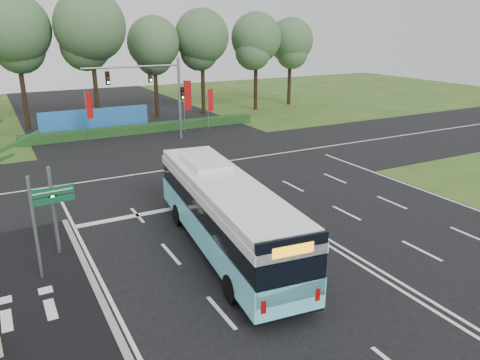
% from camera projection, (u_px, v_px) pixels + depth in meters
% --- Properties ---
extents(ground, '(120.00, 120.00, 0.00)m').
position_uv_depth(ground, '(295.00, 226.00, 23.42)').
color(ground, '#2F4F1A').
rests_on(ground, ground).
extents(road_main, '(20.00, 120.00, 0.04)m').
position_uv_depth(road_main, '(295.00, 225.00, 23.41)').
color(road_main, black).
rests_on(road_main, ground).
extents(road_cross, '(120.00, 14.00, 0.05)m').
position_uv_depth(road_cross, '(199.00, 166.00, 33.44)').
color(road_cross, black).
rests_on(road_cross, ground).
extents(bike_path, '(5.00, 18.00, 0.06)m').
position_uv_depth(bike_path, '(32.00, 332.00, 15.26)').
color(bike_path, black).
rests_on(bike_path, ground).
extents(kerb_strip, '(0.25, 18.00, 0.12)m').
position_uv_depth(kerb_strip, '(106.00, 311.00, 16.33)').
color(kerb_strip, gray).
rests_on(kerb_strip, ground).
extents(city_bus, '(3.97, 12.61, 3.56)m').
position_uv_depth(city_bus, '(225.00, 213.00, 20.27)').
color(city_bus, '#6CDFFA').
rests_on(city_bus, ground).
extents(pedestrian_signal, '(0.37, 0.44, 3.97)m').
position_uv_depth(pedestrian_signal, '(54.00, 208.00, 19.84)').
color(pedestrian_signal, gray).
rests_on(pedestrian_signal, ground).
extents(street_sign, '(1.66, 0.22, 4.26)m').
position_uv_depth(street_sign, '(43.00, 214.00, 17.89)').
color(street_sign, gray).
rests_on(street_sign, ground).
extents(banner_flag_left, '(0.63, 0.16, 4.28)m').
position_uv_depth(banner_flag_left, '(89.00, 108.00, 40.07)').
color(banner_flag_left, gray).
rests_on(banner_flag_left, ground).
extents(banner_flag_mid, '(0.69, 0.32, 4.96)m').
position_uv_depth(banner_flag_mid, '(187.00, 99.00, 42.56)').
color(banner_flag_mid, gray).
rests_on(banner_flag_mid, ground).
extents(banner_flag_right, '(0.58, 0.08, 3.95)m').
position_uv_depth(banner_flag_right, '(210.00, 102.00, 44.48)').
color(banner_flag_right, gray).
rests_on(banner_flag_right, ground).
extents(traffic_light_gantry, '(8.41, 0.28, 7.00)m').
position_uv_depth(traffic_light_gantry, '(159.00, 87.00, 39.18)').
color(traffic_light_gantry, gray).
rests_on(traffic_light_gantry, ground).
extents(hedge, '(22.00, 1.20, 0.80)m').
position_uv_depth(hedge, '(145.00, 128.00, 43.76)').
color(hedge, '#163C19').
rests_on(hedge, ground).
extents(blue_hoarding, '(10.00, 0.30, 2.20)m').
position_uv_depth(blue_hoarding, '(95.00, 120.00, 43.82)').
color(blue_hoarding, '#2268B8').
rests_on(blue_hoarding, ground).
extents(eucalyptus_row, '(48.11, 9.82, 12.92)m').
position_uv_depth(eucalyptus_row, '(97.00, 34.00, 45.55)').
color(eucalyptus_row, black).
rests_on(eucalyptus_row, ground).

